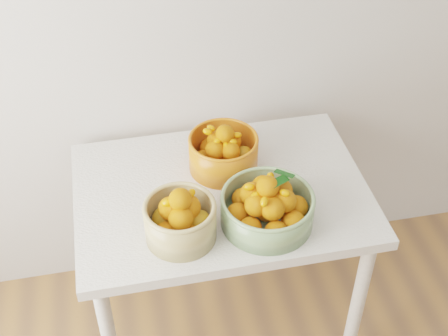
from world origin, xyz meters
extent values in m
cube|color=silver|center=(-0.24, 1.60, 0.73)|extent=(1.00, 0.70, 0.04)
cylinder|color=silver|center=(0.20, 1.31, 0.35)|extent=(0.05, 0.05, 0.71)
cylinder|color=silver|center=(-0.68, 1.89, 0.35)|extent=(0.05, 0.05, 0.71)
cylinder|color=silver|center=(0.20, 1.89, 0.35)|extent=(0.05, 0.05, 0.71)
cylinder|color=tan|center=(-0.41, 1.41, 0.81)|extent=(0.29, 0.29, 0.13)
torus|color=tan|center=(-0.41, 1.41, 0.88)|extent=(0.29, 0.29, 0.02)
sphere|color=#D1660C|center=(-0.35, 1.41, 0.80)|extent=(0.08, 0.08, 0.08)
sphere|color=#D1660C|center=(-0.39, 1.47, 0.80)|extent=(0.07, 0.07, 0.07)
sphere|color=#D1660C|center=(-0.46, 1.45, 0.80)|extent=(0.08, 0.08, 0.08)
sphere|color=orange|center=(-0.46, 1.38, 0.80)|extent=(0.08, 0.08, 0.08)
sphere|color=orange|center=(-0.39, 1.36, 0.80)|extent=(0.07, 0.07, 0.07)
sphere|color=orange|center=(-0.41, 1.41, 0.80)|extent=(0.07, 0.07, 0.07)
sphere|color=orange|center=(-0.38, 1.43, 0.86)|extent=(0.08, 0.08, 0.08)
sphere|color=orange|center=(-0.44, 1.43, 0.86)|extent=(0.08, 0.08, 0.08)
sphere|color=orange|center=(-0.41, 1.38, 0.86)|extent=(0.08, 0.08, 0.08)
sphere|color=orange|center=(-0.41, 1.41, 0.91)|extent=(0.07, 0.07, 0.07)
ellipsoid|color=orange|center=(-0.45, 1.42, 0.90)|extent=(0.04, 0.04, 0.04)
ellipsoid|color=orange|center=(-0.40, 1.42, 0.88)|extent=(0.04, 0.05, 0.03)
ellipsoid|color=orange|center=(-0.44, 1.42, 0.88)|extent=(0.04, 0.04, 0.04)
ellipsoid|color=orange|center=(-0.37, 1.44, 0.91)|extent=(0.05, 0.04, 0.04)
cylinder|color=gray|center=(-0.13, 1.42, 0.80)|extent=(0.31, 0.31, 0.10)
torus|color=gray|center=(-0.13, 1.42, 0.85)|extent=(0.31, 0.31, 0.01)
sphere|color=orange|center=(-0.03, 1.42, 0.80)|extent=(0.08, 0.08, 0.08)
sphere|color=orange|center=(-0.07, 1.49, 0.80)|extent=(0.07, 0.07, 0.07)
sphere|color=orange|center=(-0.13, 1.51, 0.80)|extent=(0.07, 0.07, 0.07)
sphere|color=orange|center=(-0.19, 1.49, 0.80)|extent=(0.07, 0.07, 0.07)
sphere|color=orange|center=(-0.23, 1.42, 0.80)|extent=(0.07, 0.07, 0.07)
sphere|color=orange|center=(-0.20, 1.35, 0.80)|extent=(0.07, 0.07, 0.07)
sphere|color=orange|center=(-0.13, 1.32, 0.80)|extent=(0.07, 0.07, 0.07)
sphere|color=orange|center=(-0.06, 1.35, 0.80)|extent=(0.08, 0.08, 0.08)
sphere|color=orange|center=(-0.13, 1.42, 0.80)|extent=(0.07, 0.07, 0.07)
sphere|color=orange|center=(-0.08, 1.44, 0.86)|extent=(0.08, 0.08, 0.08)
sphere|color=orange|center=(-0.13, 1.47, 0.86)|extent=(0.07, 0.07, 0.07)
sphere|color=orange|center=(-0.18, 1.44, 0.86)|extent=(0.08, 0.08, 0.08)
sphere|color=orange|center=(-0.17, 1.39, 0.86)|extent=(0.07, 0.07, 0.07)
sphere|color=orange|center=(-0.13, 1.37, 0.86)|extent=(0.08, 0.08, 0.08)
sphere|color=orange|center=(-0.08, 1.39, 0.86)|extent=(0.08, 0.08, 0.08)
sphere|color=orange|center=(-0.13, 1.41, 0.91)|extent=(0.07, 0.07, 0.07)
ellipsoid|color=orange|center=(-0.12, 1.43, 0.88)|extent=(0.04, 0.05, 0.04)
ellipsoid|color=orange|center=(-0.11, 1.44, 0.89)|extent=(0.04, 0.05, 0.04)
ellipsoid|color=orange|center=(-0.11, 1.40, 0.88)|extent=(0.05, 0.05, 0.03)
ellipsoid|color=orange|center=(-0.15, 1.40, 0.87)|extent=(0.05, 0.04, 0.04)
ellipsoid|color=orange|center=(-0.17, 1.39, 0.87)|extent=(0.04, 0.04, 0.03)
ellipsoid|color=orange|center=(-0.09, 1.39, 0.90)|extent=(0.05, 0.04, 0.03)
ellipsoid|color=orange|center=(-0.13, 1.42, 0.89)|extent=(0.05, 0.04, 0.04)
ellipsoid|color=orange|center=(-0.13, 1.42, 0.91)|extent=(0.03, 0.04, 0.04)
ellipsoid|color=orange|center=(-0.14, 1.41, 0.90)|extent=(0.05, 0.04, 0.03)
ellipsoid|color=orange|center=(-0.16, 1.36, 0.90)|extent=(0.04, 0.04, 0.04)
ellipsoid|color=orange|center=(-0.17, 1.40, 0.89)|extent=(0.04, 0.04, 0.04)
ellipsoid|color=orange|center=(-0.19, 1.43, 0.90)|extent=(0.04, 0.04, 0.03)
ellipsoid|color=orange|center=(-0.12, 1.45, 0.92)|extent=(0.04, 0.04, 0.03)
cylinder|color=#D35F19|center=(-0.21, 1.71, 0.81)|extent=(0.32, 0.32, 0.13)
torus|color=#D35F19|center=(-0.21, 1.71, 0.88)|extent=(0.32, 0.32, 0.01)
sphere|color=#D1660C|center=(-0.14, 1.71, 0.79)|extent=(0.07, 0.07, 0.07)
sphere|color=#D1660C|center=(-0.18, 1.78, 0.79)|extent=(0.06, 0.06, 0.06)
sphere|color=orange|center=(-0.25, 1.77, 0.79)|extent=(0.07, 0.07, 0.07)
sphere|color=orange|center=(-0.28, 1.71, 0.79)|extent=(0.07, 0.07, 0.07)
sphere|color=orange|center=(-0.25, 1.65, 0.79)|extent=(0.07, 0.07, 0.07)
sphere|color=orange|center=(-0.18, 1.65, 0.79)|extent=(0.07, 0.07, 0.07)
sphere|color=orange|center=(-0.21, 1.71, 0.79)|extent=(0.07, 0.07, 0.07)
sphere|color=orange|center=(-0.18, 1.73, 0.85)|extent=(0.07, 0.07, 0.07)
sphere|color=orange|center=(-0.23, 1.75, 0.85)|extent=(0.07, 0.07, 0.07)
sphere|color=orange|center=(-0.25, 1.69, 0.85)|extent=(0.07, 0.07, 0.07)
sphere|color=orange|center=(-0.19, 1.68, 0.85)|extent=(0.07, 0.07, 0.07)
sphere|color=orange|center=(-0.20, 1.72, 0.89)|extent=(0.07, 0.07, 0.07)
ellipsoid|color=orange|center=(-0.25, 1.76, 0.90)|extent=(0.04, 0.04, 0.03)
ellipsoid|color=orange|center=(-0.26, 1.74, 0.90)|extent=(0.04, 0.04, 0.03)
ellipsoid|color=orange|center=(-0.23, 1.70, 0.88)|extent=(0.04, 0.04, 0.03)
ellipsoid|color=orange|center=(-0.21, 1.71, 0.87)|extent=(0.04, 0.04, 0.03)
ellipsoid|color=orange|center=(-0.21, 1.68, 0.87)|extent=(0.03, 0.04, 0.04)
ellipsoid|color=orange|center=(-0.18, 1.69, 0.88)|extent=(0.04, 0.04, 0.03)
ellipsoid|color=orange|center=(-0.16, 1.71, 0.89)|extent=(0.04, 0.03, 0.03)
camera|label=1|loc=(-0.55, 0.06, 2.20)|focal=50.00mm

